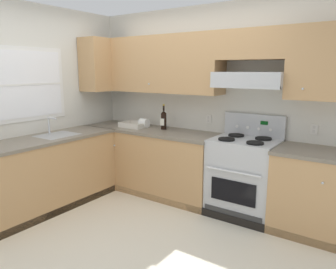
% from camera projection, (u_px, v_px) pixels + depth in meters
% --- Properties ---
extents(ground_plane, '(7.04, 7.04, 0.00)m').
position_uv_depth(ground_plane, '(119.00, 236.00, 3.39)').
color(ground_plane, beige).
extents(wall_back, '(4.68, 0.57, 2.55)m').
position_uv_depth(wall_back, '(221.00, 90.00, 4.11)').
color(wall_back, silver).
rests_on(wall_back, ground_plane).
extents(wall_left, '(0.47, 4.00, 2.55)m').
position_uv_depth(wall_left, '(38.00, 100.00, 4.20)').
color(wall_left, silver).
rests_on(wall_left, ground_plane).
extents(counter_back_run, '(3.60, 0.65, 0.91)m').
position_uv_depth(counter_back_run, '(188.00, 168.00, 4.25)').
color(counter_back_run, tan).
rests_on(counter_back_run, ground_plane).
extents(counter_left_run, '(0.63, 1.91, 1.13)m').
position_uv_depth(counter_left_run, '(44.00, 173.00, 4.00)').
color(counter_left_run, tan).
rests_on(counter_left_run, ground_plane).
extents(stove, '(0.76, 0.62, 1.20)m').
position_uv_depth(stove, '(243.00, 176.00, 3.83)').
color(stove, '#B7BABC').
rests_on(stove, ground_plane).
extents(wine_bottle, '(0.08, 0.08, 0.35)m').
position_uv_depth(wine_bottle, '(164.00, 119.00, 4.47)').
color(wine_bottle, black).
rests_on(wine_bottle, counter_back_run).
extents(bowl, '(0.38, 0.27, 0.07)m').
position_uv_depth(bowl, '(134.00, 125.00, 4.67)').
color(bowl, beige).
rests_on(bowl, counter_back_run).
extents(paper_towel_roll, '(0.13, 0.13, 0.13)m').
position_uv_depth(paper_towel_roll, '(144.00, 123.00, 4.63)').
color(paper_towel_roll, white).
rests_on(paper_towel_roll, counter_back_run).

